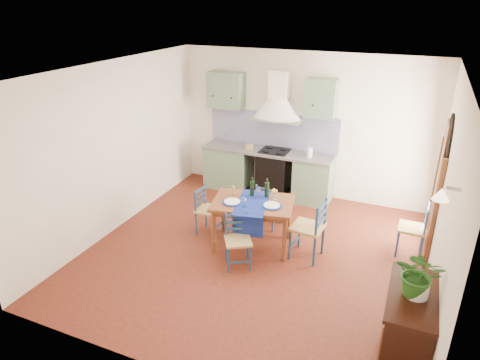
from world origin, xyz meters
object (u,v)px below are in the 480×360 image
chair_near (238,240)px  sideboard (407,327)px  potted_plant (419,274)px  dining_table (253,207)px

chair_near → sideboard: (2.39, -1.02, 0.09)m
potted_plant → chair_near: bearing=156.7°
dining_table → chair_near: 0.64m
chair_near → dining_table: bearing=89.5°
chair_near → potted_plant: 2.73m
dining_table → sideboard: bearing=-34.0°
dining_table → sideboard: size_ratio=1.30×
dining_table → chair_near: bearing=-90.5°
potted_plant → dining_table: bearing=146.1°
chair_near → sideboard: 2.60m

